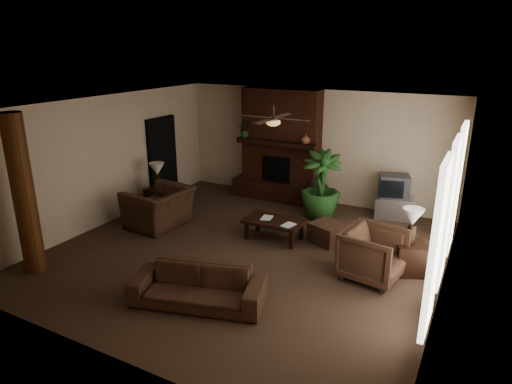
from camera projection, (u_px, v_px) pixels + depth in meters
The scene contains 23 objects.
room_shell at pixel (246, 183), 8.24m from camera, with size 7.00×7.00×7.00m.
fireplace at pixel (280, 155), 11.38m from camera, with size 2.40×0.70×2.80m.
windows at pixel (448, 213), 6.89m from camera, with size 0.08×3.65×2.35m.
log_column at pixel (24, 195), 7.55m from camera, with size 0.36×0.36×2.80m, color brown.
doorway at pixel (163, 159), 11.40m from camera, with size 0.10×1.00×2.10m, color black.
ceiling_fan at pixel (273, 121), 7.96m from camera, with size 1.35×1.35×0.37m.
sofa at pixel (198, 280), 6.84m from camera, with size 2.03×0.59×0.80m, color #442B1D.
armchair_left at pixel (159, 201), 9.76m from camera, with size 1.30×0.84×1.13m, color #442B1D.
armchair_right at pixel (373, 252), 7.56m from camera, with size 0.95×0.89×0.97m, color #442B1D.
coffee_table at pixel (274, 222), 9.12m from camera, with size 1.20×0.70×0.43m.
ottoman at pixel (328, 232), 9.06m from camera, with size 0.60×0.60×0.40m, color #442B1D.
tv_stand at pixel (394, 208), 10.30m from camera, with size 0.85×0.50×0.50m, color silver.
tv at pixel (394, 186), 10.15m from camera, with size 0.77×0.70×0.52m.
floor_vase at pixel (313, 188), 11.11m from camera, with size 0.34×0.34×0.77m.
floor_plant at pixel (320, 200), 10.24m from camera, with size 0.88×1.58×0.88m, color #265020.
side_table_left at pixel (159, 200), 10.74m from camera, with size 0.50×0.50×0.55m, color black.
lamp_left at pixel (157, 171), 10.46m from camera, with size 0.41×0.41×0.65m.
side_table_right at pixel (410, 258), 7.81m from camera, with size 0.50×0.50×0.55m, color black.
lamp_right at pixel (413, 220), 7.57m from camera, with size 0.40×0.40×0.65m.
mantel_plant at pixel (245, 131), 11.42m from camera, with size 0.38×0.42×0.33m, color #265020.
mantel_vase at pixel (306, 139), 10.68m from camera, with size 0.22×0.23×0.22m, color #995D3D.
book_a at pixel (262, 211), 9.15m from camera, with size 0.22×0.03×0.29m, color #999999.
book_b at pixel (284, 218), 8.82m from camera, with size 0.21×0.02×0.29m, color #999999.
Camera 1 is at (3.86, -6.87, 3.83)m, focal length 31.44 mm.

